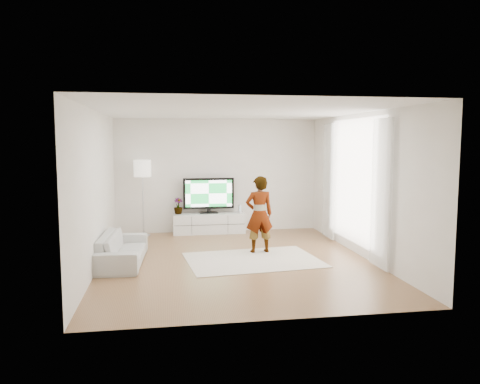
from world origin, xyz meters
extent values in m
plane|color=olive|center=(0.00, 0.00, 0.00)|extent=(6.00, 6.00, 0.00)
plane|color=white|center=(0.00, 0.00, 2.80)|extent=(6.00, 6.00, 0.00)
cube|color=white|center=(-2.50, 0.00, 1.40)|extent=(0.02, 6.00, 2.80)
cube|color=white|center=(2.50, 0.00, 1.40)|extent=(0.02, 6.00, 2.80)
cube|color=white|center=(0.00, 3.00, 1.40)|extent=(5.00, 0.02, 2.80)
cube|color=white|center=(0.00, -3.00, 1.40)|extent=(5.00, 0.02, 2.80)
cube|color=white|center=(2.48, 0.30, 1.45)|extent=(0.01, 2.60, 2.50)
cube|color=white|center=(2.40, -1.00, 1.35)|extent=(0.04, 0.70, 2.60)
cube|color=white|center=(2.40, 1.60, 1.35)|extent=(0.04, 0.70, 2.60)
cube|color=silver|center=(-0.25, 2.77, 0.25)|extent=(1.75, 0.49, 0.49)
cube|color=black|center=(-0.25, 2.52, 0.25)|extent=(1.70, 0.00, 0.01)
cube|color=black|center=(-0.68, 2.52, 0.25)|extent=(0.01, 0.00, 0.43)
cube|color=black|center=(0.19, 2.52, 0.25)|extent=(0.01, 0.00, 0.43)
cube|color=black|center=(-0.25, 2.79, 0.50)|extent=(0.44, 0.24, 0.02)
cube|color=black|center=(-0.25, 2.79, 0.56)|extent=(0.09, 0.06, 0.09)
cube|color=black|center=(-0.25, 2.79, 0.98)|extent=(1.24, 0.07, 0.75)
cube|color=#168D37|center=(-0.25, 2.76, 0.98)|extent=(1.13, 0.01, 0.64)
cube|color=white|center=(0.52, 2.77, 0.59)|extent=(0.07, 0.15, 0.20)
cube|color=#4CB2FF|center=(0.52, 2.69, 0.61)|extent=(0.01, 0.00, 0.11)
imported|color=#3F7238|center=(-0.99, 2.77, 0.69)|extent=(0.28, 0.28, 0.39)
cube|color=beige|center=(0.33, -0.01, 0.01)|extent=(2.63, 2.02, 0.01)
imported|color=#334772|center=(0.57, 0.58, 0.79)|extent=(0.59, 0.41, 1.55)
imported|color=#B6B6B1|center=(-2.09, 0.15, 0.28)|extent=(0.84, 1.93, 0.55)
cylinder|color=silver|center=(-1.82, 2.70, 0.01)|extent=(0.31, 0.31, 0.02)
cylinder|color=silver|center=(-1.82, 2.70, 0.72)|extent=(0.04, 0.04, 1.40)
cylinder|color=white|center=(-1.82, 2.70, 1.61)|extent=(0.40, 0.40, 0.39)
camera|label=1|loc=(-1.29, -8.55, 2.25)|focal=35.00mm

